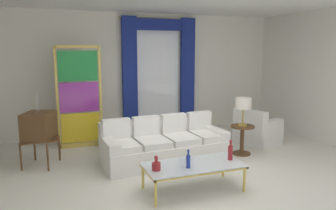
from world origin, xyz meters
name	(u,v)px	position (x,y,z in m)	size (l,w,h in m)	color
ground_plane	(189,172)	(0.00, 0.00, 0.00)	(16.00, 16.00, 0.00)	silver
wall_rear	(141,74)	(0.00, 3.06, 1.50)	(8.00, 0.12, 3.00)	white
wall_right	(330,77)	(3.66, 0.60, 1.50)	(0.12, 7.00, 3.00)	white
curtained_window	(159,64)	(0.44, 2.89, 1.74)	(2.00, 0.17, 2.70)	white
couch_white_long	(163,145)	(-0.22, 0.74, 0.31)	(2.39, 1.07, 0.86)	white
coffee_table	(193,166)	(-0.24, -0.68, 0.38)	(1.48, 0.71, 0.41)	silver
bottle_blue_decanter	(230,152)	(0.39, -0.70, 0.54)	(0.07, 0.07, 0.32)	maroon
bottle_crystal_tall	(156,165)	(-0.84, -0.72, 0.48)	(0.13, 0.13, 0.22)	maroon
bottle_amber_squat	(188,161)	(-0.37, -0.79, 0.52)	(0.06, 0.06, 0.28)	navy
vintage_tv	(39,127)	(-2.42, 1.26, 0.73)	(0.69, 0.74, 1.35)	brown
armchair_white	(256,131)	(2.15, 1.10, 0.29)	(1.03, 1.02, 0.80)	white
stained_glass_divider	(79,99)	(-1.61, 2.21, 1.06)	(0.95, 0.05, 2.20)	gold
peacock_figurine	(109,140)	(-1.08, 1.75, 0.22)	(0.44, 0.60, 0.50)	beige
round_side_table	(242,137)	(1.41, 0.55, 0.36)	(0.48, 0.48, 0.59)	brown
table_lamp_brass	(243,105)	(1.41, 0.55, 1.03)	(0.32, 0.32, 0.57)	#B29338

